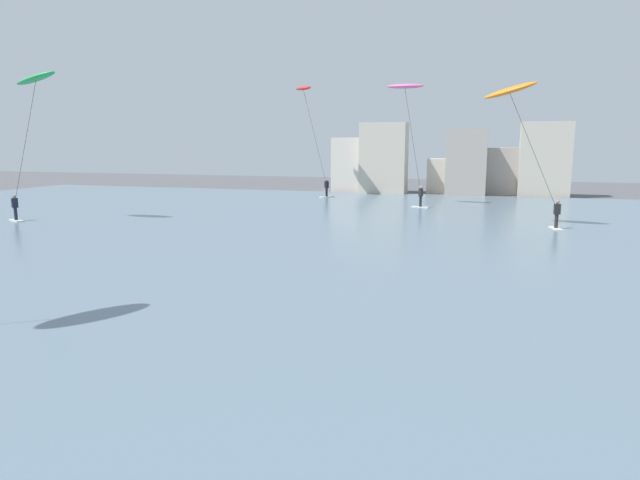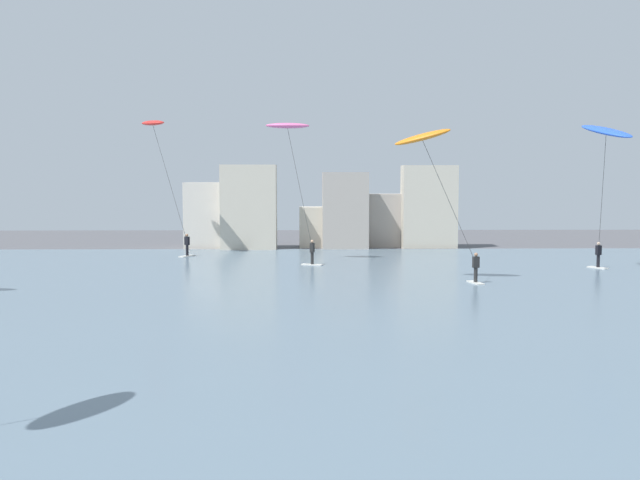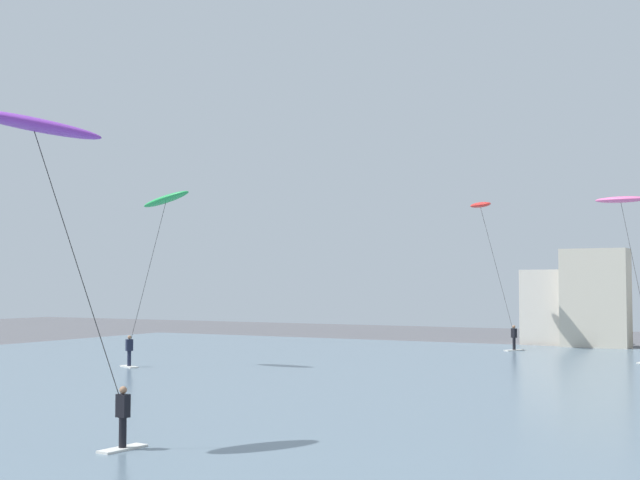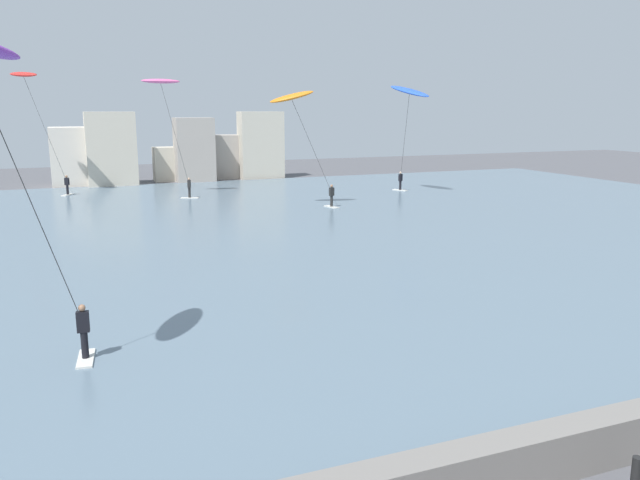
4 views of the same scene
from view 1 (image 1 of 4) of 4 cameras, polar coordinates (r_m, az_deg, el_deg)
The scene contains 6 objects.
water_bay at distance 29.23m, azimuth 5.29°, elevation 0.05°, with size 84.00×52.00×0.10m, color slate.
far_shore_buildings at distance 56.03m, azimuth 12.21°, elevation 7.57°, with size 22.25×5.11×6.85m.
kitesurfer_pink at distance 44.94m, azimuth 8.77°, elevation 13.99°, with size 3.88×2.65×9.35m.
kitesurfer_orange at distance 34.80m, azimuth 19.11°, elevation 12.95°, with size 4.89×2.00×8.46m.
kitesurfer_red at distance 52.61m, azimuth -1.52°, elevation 14.41°, with size 4.59×3.92×10.07m.
kitesurfer_green at distance 39.90m, azimuth -27.00°, elevation 13.29°, with size 3.94×2.14×9.32m.
Camera 1 is at (5.63, 2.45, 5.06)m, focal length 31.60 mm.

